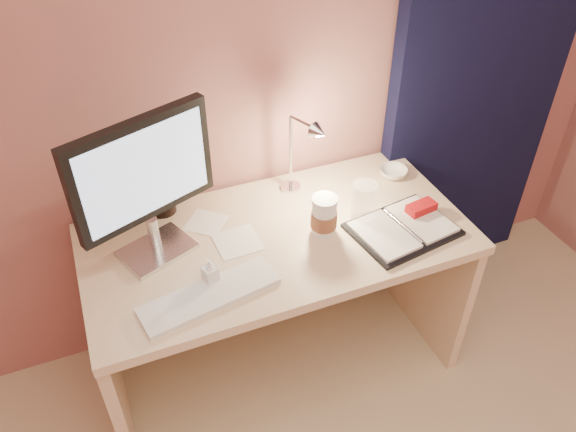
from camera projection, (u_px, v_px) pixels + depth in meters
name	position (u px, v px, depth m)	size (l,w,h in m)	color
room	(466.00, 57.00, 2.29)	(3.50, 3.50, 3.50)	#C6B28E
desk	(272.00, 267.00, 2.24)	(1.40, 0.70, 0.73)	beige
monitor	(143.00, 179.00, 1.77)	(0.47, 0.25, 0.53)	silver
keyboard	(210.00, 295.00, 1.80)	(0.46, 0.14, 0.02)	white
planner	(404.00, 227.00, 2.06)	(0.40, 0.33, 0.06)	black
paper_a	(237.00, 242.00, 2.01)	(0.16, 0.16, 0.00)	white
paper_c	(206.00, 222.00, 2.10)	(0.13, 0.13, 0.00)	white
coffee_cup	(324.00, 217.00, 2.01)	(0.10, 0.10, 0.15)	white
clear_cup	(364.00, 202.00, 2.06)	(0.09, 0.09, 0.16)	white
bowl	(393.00, 172.00, 2.32)	(0.12, 0.12, 0.04)	silver
lotion_bottle	(210.00, 272.00, 1.82)	(0.05, 0.05, 0.10)	white
dark_jar	(161.00, 196.00, 2.11)	(0.10, 0.10, 0.15)	black
desk_lamp	(290.00, 154.00, 2.06)	(0.14, 0.21, 0.35)	silver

